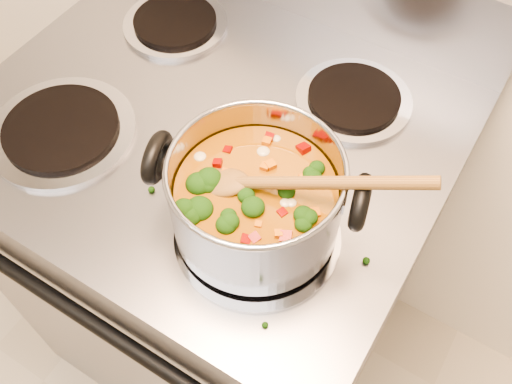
{
  "coord_description": "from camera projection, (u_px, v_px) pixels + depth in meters",
  "views": [
    {
      "loc": [
        0.38,
        0.66,
        1.62
      ],
      "look_at": [
        0.16,
        1.02,
        1.01
      ],
      "focal_mm": 40.0,
      "sensor_mm": 36.0,
      "label": 1
    }
  ],
  "objects": [
    {
      "name": "cooktop_crumbs",
      "position": [
        296.0,
        308.0,
        0.74
      ],
      "size": [
        0.13,
        0.3,
        0.01
      ],
      "color": "black",
      "rests_on": "electric_range"
    },
    {
      "name": "wooden_spoon",
      "position": [
        273.0,
        183.0,
        0.71
      ],
      "size": [
        0.29,
        0.12,
        0.11
      ],
      "rotation": [
        0.0,
        0.0,
        0.32
      ],
      "color": "brown",
      "rests_on": "stockpot"
    },
    {
      "name": "stockpot",
      "position": [
        256.0,
        198.0,
        0.75
      ],
      "size": [
        0.29,
        0.23,
        0.14
      ],
      "rotation": [
        0.0,
        0.0,
        0.29
      ],
      "color": "#94949B",
      "rests_on": "electric_range"
    },
    {
      "name": "electric_range",
      "position": [
        224.0,
        250.0,
        1.3
      ],
      "size": [
        0.77,
        0.7,
        1.08
      ],
      "color": "gray",
      "rests_on": "ground"
    }
  ]
}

